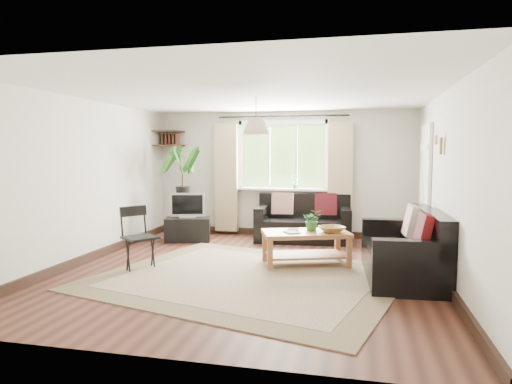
% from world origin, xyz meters
% --- Properties ---
extents(floor, '(5.50, 5.50, 0.00)m').
position_xyz_m(floor, '(0.00, 0.00, 0.00)').
color(floor, black).
rests_on(floor, ground).
extents(ceiling, '(5.50, 5.50, 0.00)m').
position_xyz_m(ceiling, '(0.00, 0.00, 2.40)').
color(ceiling, white).
rests_on(ceiling, floor).
extents(wall_back, '(5.00, 0.02, 2.40)m').
position_xyz_m(wall_back, '(0.00, 2.75, 1.20)').
color(wall_back, beige).
rests_on(wall_back, floor).
extents(wall_front, '(5.00, 0.02, 2.40)m').
position_xyz_m(wall_front, '(0.00, -2.75, 1.20)').
color(wall_front, beige).
rests_on(wall_front, floor).
extents(wall_left, '(0.02, 5.50, 2.40)m').
position_xyz_m(wall_left, '(-2.50, 0.00, 1.20)').
color(wall_left, beige).
rests_on(wall_left, floor).
extents(wall_right, '(0.02, 5.50, 2.40)m').
position_xyz_m(wall_right, '(2.50, 0.00, 1.20)').
color(wall_right, beige).
rests_on(wall_right, floor).
extents(rug, '(4.37, 4.00, 0.02)m').
position_xyz_m(rug, '(0.08, -0.37, 0.01)').
color(rug, beige).
rests_on(rug, floor).
extents(window, '(2.50, 0.16, 2.16)m').
position_xyz_m(window, '(0.00, 2.71, 1.55)').
color(window, white).
rests_on(window, wall_back).
extents(door, '(0.06, 0.96, 2.06)m').
position_xyz_m(door, '(2.47, 1.70, 1.00)').
color(door, silver).
rests_on(door, wall_right).
extents(corner_shelf, '(0.50, 0.50, 0.34)m').
position_xyz_m(corner_shelf, '(-2.25, 2.50, 1.89)').
color(corner_shelf, black).
rests_on(corner_shelf, wall_back).
extents(pendant_lamp, '(0.36, 0.36, 0.54)m').
position_xyz_m(pendant_lamp, '(0.00, 0.40, 2.05)').
color(pendant_lamp, beige).
rests_on(pendant_lamp, ceiling).
extents(wall_sconce, '(0.12, 0.12, 0.28)m').
position_xyz_m(wall_sconce, '(2.43, 0.30, 1.74)').
color(wall_sconce, beige).
rests_on(wall_sconce, wall_right).
extents(sofa_back, '(1.75, 0.95, 0.80)m').
position_xyz_m(sofa_back, '(0.46, 2.26, 0.40)').
color(sofa_back, black).
rests_on(sofa_back, floor).
extents(sofa_right, '(1.83, 1.00, 0.84)m').
position_xyz_m(sofa_right, '(2.00, 0.08, 0.42)').
color(sofa_right, black).
rests_on(sofa_right, floor).
extents(coffee_table, '(1.35, 1.02, 0.49)m').
position_xyz_m(coffee_table, '(0.71, 0.47, 0.25)').
color(coffee_table, brown).
rests_on(coffee_table, floor).
extents(table_plant, '(0.31, 0.28, 0.31)m').
position_xyz_m(table_plant, '(0.80, 0.55, 0.65)').
color(table_plant, '#2E6829').
rests_on(table_plant, coffee_table).
extents(bowl, '(0.49, 0.49, 0.09)m').
position_xyz_m(bowl, '(1.08, 0.48, 0.54)').
color(bowl, olive).
rests_on(bowl, coffee_table).
extents(book_a, '(0.28, 0.30, 0.02)m').
position_xyz_m(book_a, '(0.46, 0.26, 0.50)').
color(book_a, silver).
rests_on(book_a, coffee_table).
extents(book_b, '(0.18, 0.23, 0.02)m').
position_xyz_m(book_b, '(0.44, 0.51, 0.50)').
color(book_b, brown).
rests_on(book_b, coffee_table).
extents(tv_stand, '(0.90, 0.65, 0.43)m').
position_xyz_m(tv_stand, '(-1.59, 1.79, 0.22)').
color(tv_stand, black).
rests_on(tv_stand, floor).
extents(tv, '(0.65, 0.37, 0.47)m').
position_xyz_m(tv, '(-1.59, 1.79, 0.67)').
color(tv, '#A5A5AA').
rests_on(tv, tv_stand).
extents(palm_stand, '(0.75, 0.75, 1.74)m').
position_xyz_m(palm_stand, '(-1.73, 1.91, 0.87)').
color(palm_stand, black).
rests_on(palm_stand, floor).
extents(folding_chair, '(0.63, 0.63, 0.87)m').
position_xyz_m(folding_chair, '(-1.48, -0.28, 0.43)').
color(folding_chair, black).
rests_on(folding_chair, floor).
extents(sill_plant, '(0.14, 0.10, 0.27)m').
position_xyz_m(sill_plant, '(0.25, 2.63, 1.06)').
color(sill_plant, '#2D6023').
rests_on(sill_plant, window).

